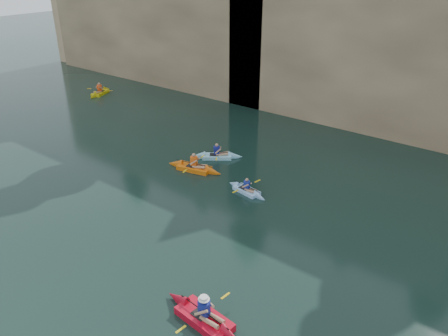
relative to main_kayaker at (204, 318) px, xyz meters
The scene contains 11 objects.
ground 4.22m from the main_kayaker, 159.19° to the right, with size 160.00×160.00×0.00m, color black.
cliff 29.36m from the main_kayaker, 97.87° to the left, with size 70.00×16.00×12.00m, color tan.
cliff_slab_west 32.32m from the main_kayaker, 138.60° to the left, with size 26.00×2.40×10.56m, color tan.
cliff_slab_center 21.90m from the main_kayaker, 95.25° to the left, with size 24.00×2.40×11.40m, color tan.
sea_cave_west 30.05m from the main_kayaker, 137.01° to the left, with size 4.50×1.00×4.00m, color black.
sea_cave_center 21.99m from the main_kayaker, 111.22° to the left, with size 3.50×1.00×3.20m, color black.
main_kayaker is the anchor object (origin of this frame).
kayaker_orange 11.66m from the main_kayaker, 132.78° to the left, with size 3.54×2.53×1.32m.
kayaker_ltblue_near 9.20m from the main_kayaker, 115.92° to the left, with size 2.69×2.06×1.03m.
kayaker_yellow 28.72m from the main_kayaker, 148.75° to the left, with size 2.41×3.24×1.30m.
kayaker_ltblue_mid 13.28m from the main_kayaker, 126.62° to the left, with size 2.95×2.48×1.20m.
Camera 1 is at (11.19, -6.83, 11.30)m, focal length 35.00 mm.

